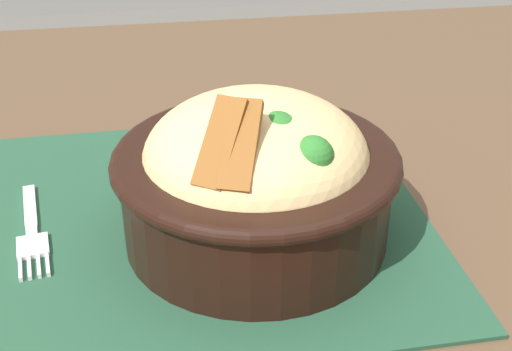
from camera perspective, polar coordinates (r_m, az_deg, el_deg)
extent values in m
cube|color=#4C3826|center=(0.56, -3.62, -4.37)|extent=(1.24, 0.95, 0.04)
cube|color=#1E422D|center=(0.53, -6.90, -3.74)|extent=(0.39, 0.33, 0.00)
cylinder|color=black|center=(0.49, 0.00, -1.52)|extent=(0.19, 0.19, 0.07)
torus|color=black|center=(0.48, 0.00, 1.41)|extent=(0.20, 0.20, 0.01)
ellipsoid|color=tan|center=(0.48, 0.00, 1.52)|extent=(0.22, 0.22, 0.09)
sphere|color=#276826|center=(0.45, 1.73, 3.09)|extent=(0.04, 0.04, 0.04)
sphere|color=#276826|center=(0.43, 4.68, 1.57)|extent=(0.03, 0.03, 0.03)
cylinder|color=orange|center=(0.45, -0.53, 2.79)|extent=(0.03, 0.03, 0.01)
cylinder|color=orange|center=(0.47, 1.34, 3.95)|extent=(0.01, 0.04, 0.01)
cylinder|color=orange|center=(0.49, 0.62, 4.65)|extent=(0.01, 0.04, 0.01)
cube|color=brown|center=(0.42, -2.66, 2.67)|extent=(0.04, 0.05, 0.05)
cube|color=brown|center=(0.42, -1.25, 2.50)|extent=(0.04, 0.05, 0.05)
cube|color=silver|center=(0.57, -18.05, -2.43)|extent=(0.02, 0.06, 0.00)
cube|color=silver|center=(0.54, -17.92, -4.42)|extent=(0.01, 0.01, 0.00)
cube|color=silver|center=(0.52, -17.85, -5.56)|extent=(0.03, 0.03, 0.00)
cube|color=silver|center=(0.50, -18.77, -7.32)|extent=(0.01, 0.02, 0.00)
cube|color=silver|center=(0.50, -18.09, -7.22)|extent=(0.01, 0.02, 0.00)
cube|color=silver|center=(0.50, -17.39, -7.12)|extent=(0.01, 0.02, 0.00)
cube|color=silver|center=(0.50, -16.72, -7.01)|extent=(0.01, 0.02, 0.00)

